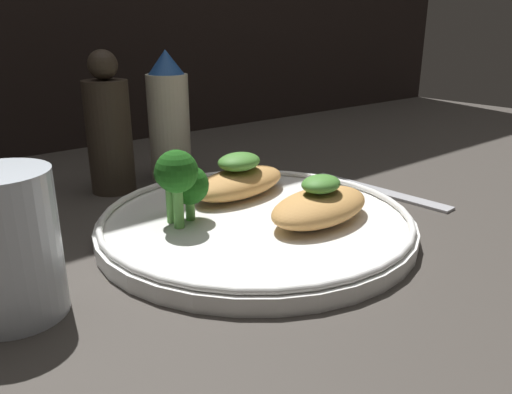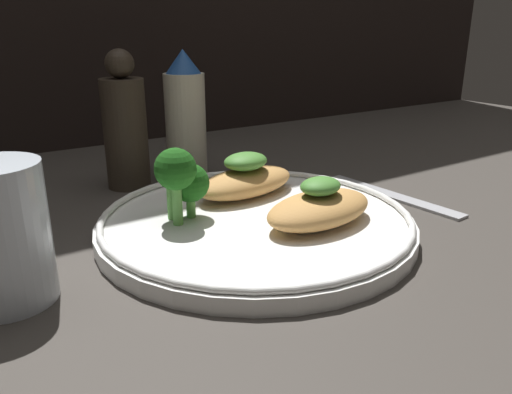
# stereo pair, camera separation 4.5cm
# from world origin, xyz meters

# --- Properties ---
(ground_plane) EXTENTS (1.80, 1.80, 0.01)m
(ground_plane) POSITION_xyz_m (0.00, 0.00, -0.01)
(ground_plane) COLOR #3D3833
(plate) EXTENTS (0.29, 0.29, 0.02)m
(plate) POSITION_xyz_m (0.00, 0.00, 0.01)
(plate) COLOR white
(plate) RESTS_ON ground_plane
(grilled_meat_front) EXTENTS (0.12, 0.07, 0.04)m
(grilled_meat_front) POSITION_xyz_m (0.04, -0.04, 0.03)
(grilled_meat_front) COLOR tan
(grilled_meat_front) RESTS_ON plate
(grilled_meat_middle) EXTENTS (0.12, 0.07, 0.04)m
(grilled_meat_middle) POSITION_xyz_m (0.03, 0.06, 0.03)
(grilled_meat_middle) COLOR tan
(grilled_meat_middle) RESTS_ON plate
(broccoli_bunch) EXTENTS (0.05, 0.05, 0.07)m
(broccoli_bunch) POSITION_xyz_m (-0.06, 0.03, 0.06)
(broccoli_bunch) COLOR #569942
(broccoli_bunch) RESTS_ON plate
(sauce_bottle) EXTENTS (0.05, 0.05, 0.15)m
(sauce_bottle) POSITION_xyz_m (0.03, 0.20, 0.07)
(sauce_bottle) COLOR beige
(sauce_bottle) RESTS_ON ground_plane
(pepper_grinder) EXTENTS (0.05, 0.05, 0.16)m
(pepper_grinder) POSITION_xyz_m (-0.05, 0.20, 0.07)
(pepper_grinder) COLOR #382D23
(pepper_grinder) RESTS_ON ground_plane
(drinking_glass) EXTENTS (0.06, 0.06, 0.10)m
(drinking_glass) POSITION_xyz_m (-0.21, -0.01, 0.05)
(drinking_glass) COLOR silver
(drinking_glass) RESTS_ON ground_plane
(fork) EXTENTS (0.03, 0.17, 0.01)m
(fork) POSITION_xyz_m (0.18, 0.00, 0.00)
(fork) COLOR #B2B2B7
(fork) RESTS_ON ground_plane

